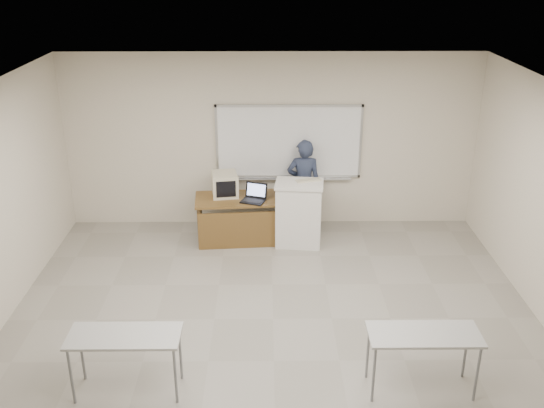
{
  "coord_description": "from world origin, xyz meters",
  "views": [
    {
      "loc": [
        -0.08,
        -5.9,
        4.5
      ],
      "look_at": [
        -0.0,
        2.2,
        1.1
      ],
      "focal_mm": 40.0,
      "sensor_mm": 36.0,
      "label": 1
    }
  ],
  "objects_px": {
    "mouse": "(252,195)",
    "presenter": "(304,184)",
    "podium": "(299,213)",
    "instructor_desk": "(240,212)",
    "keyboard": "(308,180)",
    "crt_monitor": "(224,184)",
    "whiteboard": "(289,143)",
    "laptop": "(253,197)"
  },
  "relations": [
    {
      "from": "instructor_desk",
      "to": "whiteboard",
      "type": "bearing_deg",
      "value": 39.05
    },
    {
      "from": "instructor_desk",
      "to": "podium",
      "type": "height_order",
      "value": "podium"
    },
    {
      "from": "presenter",
      "to": "crt_monitor",
      "type": "bearing_deg",
      "value": 16.86
    },
    {
      "from": "crt_monitor",
      "to": "laptop",
      "type": "distance_m",
      "value": 0.55
    },
    {
      "from": "instructor_desk",
      "to": "mouse",
      "type": "height_order",
      "value": "mouse"
    },
    {
      "from": "whiteboard",
      "to": "mouse",
      "type": "relative_size",
      "value": 24.91
    },
    {
      "from": "instructor_desk",
      "to": "mouse",
      "type": "bearing_deg",
      "value": 34.57
    },
    {
      "from": "instructor_desk",
      "to": "keyboard",
      "type": "bearing_deg",
      "value": -3.39
    },
    {
      "from": "instructor_desk",
      "to": "keyboard",
      "type": "xyz_separation_m",
      "value": [
        1.12,
        0.02,
        0.54
      ]
    },
    {
      "from": "whiteboard",
      "to": "podium",
      "type": "relative_size",
      "value": 2.31
    },
    {
      "from": "mouse",
      "to": "presenter",
      "type": "relative_size",
      "value": 0.06
    },
    {
      "from": "laptop",
      "to": "presenter",
      "type": "distance_m",
      "value": 1.06
    },
    {
      "from": "mouse",
      "to": "presenter",
      "type": "height_order",
      "value": "presenter"
    },
    {
      "from": "keyboard",
      "to": "presenter",
      "type": "distance_m",
      "value": 0.66
    },
    {
      "from": "laptop",
      "to": "keyboard",
      "type": "relative_size",
      "value": 0.91
    },
    {
      "from": "whiteboard",
      "to": "instructor_desk",
      "type": "distance_m",
      "value": 1.47
    },
    {
      "from": "crt_monitor",
      "to": "instructor_desk",
      "type": "bearing_deg",
      "value": -52.23
    },
    {
      "from": "instructor_desk",
      "to": "crt_monitor",
      "type": "distance_m",
      "value": 0.52
    },
    {
      "from": "mouse",
      "to": "presenter",
      "type": "distance_m",
      "value": 0.99
    },
    {
      "from": "whiteboard",
      "to": "crt_monitor",
      "type": "distance_m",
      "value": 1.32
    },
    {
      "from": "crt_monitor",
      "to": "presenter",
      "type": "height_order",
      "value": "presenter"
    },
    {
      "from": "whiteboard",
      "to": "keyboard",
      "type": "xyz_separation_m",
      "value": [
        0.29,
        -0.76,
        -0.4
      ]
    },
    {
      "from": "whiteboard",
      "to": "presenter",
      "type": "xyz_separation_m",
      "value": [
        0.26,
        -0.17,
        -0.69
      ]
    },
    {
      "from": "crt_monitor",
      "to": "keyboard",
      "type": "xyz_separation_m",
      "value": [
        1.37,
        -0.22,
        0.15
      ]
    },
    {
      "from": "presenter",
      "to": "mouse",
      "type": "bearing_deg",
      "value": 28.14
    },
    {
      "from": "instructor_desk",
      "to": "mouse",
      "type": "relative_size",
      "value": 14.57
    },
    {
      "from": "podium",
      "to": "presenter",
      "type": "distance_m",
      "value": 0.72
    },
    {
      "from": "whiteboard",
      "to": "presenter",
      "type": "relative_size",
      "value": 1.56
    },
    {
      "from": "podium",
      "to": "laptop",
      "type": "bearing_deg",
      "value": -177.72
    },
    {
      "from": "whiteboard",
      "to": "podium",
      "type": "bearing_deg",
      "value": -80.24
    },
    {
      "from": "podium",
      "to": "keyboard",
      "type": "distance_m",
      "value": 0.57
    },
    {
      "from": "crt_monitor",
      "to": "keyboard",
      "type": "relative_size",
      "value": 1.17
    },
    {
      "from": "laptop",
      "to": "keyboard",
      "type": "xyz_separation_m",
      "value": [
        0.9,
        0.03,
        0.27
      ]
    },
    {
      "from": "podium",
      "to": "laptop",
      "type": "xyz_separation_m",
      "value": [
        -0.75,
        0.05,
        0.27
      ]
    },
    {
      "from": "whiteboard",
      "to": "crt_monitor",
      "type": "height_order",
      "value": "whiteboard"
    },
    {
      "from": "mouse",
      "to": "crt_monitor",
      "type": "bearing_deg",
      "value": 163.35
    },
    {
      "from": "podium",
      "to": "presenter",
      "type": "relative_size",
      "value": 0.68
    },
    {
      "from": "keyboard",
      "to": "presenter",
      "type": "xyz_separation_m",
      "value": [
        -0.04,
        0.59,
        -0.29
      ]
    },
    {
      "from": "podium",
      "to": "presenter",
      "type": "bearing_deg",
      "value": 86.59
    },
    {
      "from": "podium",
      "to": "crt_monitor",
      "type": "xyz_separation_m",
      "value": [
        -1.22,
        0.3,
        0.4
      ]
    },
    {
      "from": "mouse",
      "to": "presenter",
      "type": "bearing_deg",
      "value": 19.63
    },
    {
      "from": "whiteboard",
      "to": "mouse",
      "type": "distance_m",
      "value": 1.13
    }
  ]
}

